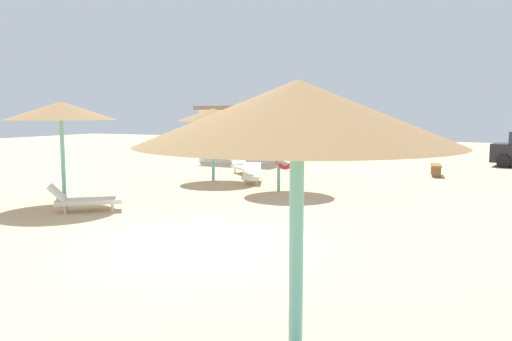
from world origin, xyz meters
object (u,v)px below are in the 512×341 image
parasol_0 (279,115)px  parasol_3 (297,114)px  lounger_2 (243,166)px  parasol_2 (213,115)px  parasol_4 (61,111)px  beach_cabana (241,133)px  lounger_4 (84,200)px  bench_1 (436,168)px  lounger_0 (252,174)px

parasol_0 → parasol_3: 12.96m
parasol_3 → lounger_2: bearing=118.6°
parasol_2 → parasol_4: (-1.24, -6.33, 0.14)m
beach_cabana → lounger_2: bearing=-61.9°
parasol_4 → lounger_2: size_ratio=1.70×
parasol_2 → lounger_4: (0.05, -6.91, -2.22)m
parasol_0 → bench_1: bearing=57.5°
lounger_0 → beach_cabana: beach_cabana is taller
lounger_2 → bench_1: (7.59, 2.81, 0.03)m
parasol_3 → lounger_2: 18.05m
parasol_0 → parasol_4: bearing=-132.9°
lounger_0 → beach_cabana: 8.38m
bench_1 → beach_cabana: (-10.18, 2.03, 1.16)m
beach_cabana → lounger_0: bearing=-60.0°
parasol_3 → lounger_4: size_ratio=1.58×
lounger_4 → bench_1: 14.36m
parasol_0 → parasol_2: bearing=157.6°
parasol_3 → lounger_0: size_ratio=1.46×
parasol_0 → lounger_4: (-3.30, -5.53, -2.22)m
parasol_4 → lounger_0: 7.46m
parasol_4 → lounger_2: 9.22m
parasol_0 → lounger_0: (-1.77, 1.54, -2.23)m
parasol_2 → parasol_4: parasol_4 is taller
parasol_2 → parasol_3: 15.78m
parasol_2 → beach_cabana: beach_cabana is taller
parasol_4 → bench_1: (8.86, 11.63, -2.34)m
parasol_0 → bench_1: parasol_0 is taller
lounger_2 → parasol_0: bearing=-49.3°
lounger_2 → beach_cabana: bearing=118.1°
lounger_4 → bench_1: lounger_4 is taller
parasol_2 → lounger_4: parasol_2 is taller
parasol_2 → parasol_3: bearing=-57.0°
parasol_0 → lounger_0: bearing=139.0°
lounger_2 → bench_1: lounger_2 is taller
parasol_3 → lounger_0: bearing=117.6°
parasol_3 → parasol_2: bearing=123.0°
parasol_3 → lounger_4: 10.88m
lounger_0 → beach_cabana: bearing=120.0°
lounger_4 → parasol_3: bearing=-36.6°
lounger_0 → bench_1: (6.03, 5.14, 0.03)m
parasol_4 → lounger_2: parasol_4 is taller
parasol_3 → parasol_4: (-9.83, 6.91, 0.04)m
parasol_4 → lounger_4: parasol_4 is taller
lounger_4 → lounger_2: bearing=90.1°
parasol_0 → lounger_0: size_ratio=1.41×
lounger_0 → parasol_3: bearing=-62.4°
parasol_3 → beach_cabana: bearing=118.5°
parasol_3 → lounger_0: 15.29m
parasol_0 → parasol_2: 3.62m
lounger_0 → lounger_4: 7.23m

